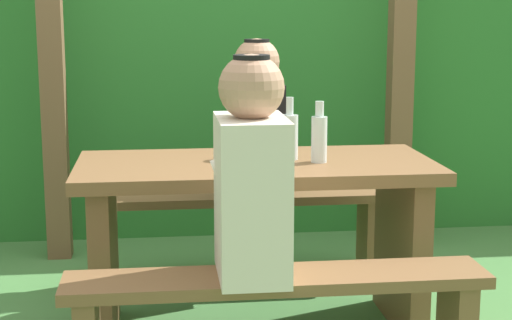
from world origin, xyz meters
TOP-DOWN VIEW (x-y plane):
  - hedge_backdrop at (0.00, 1.93)m, footprint 6.40×1.05m
  - pergola_post_left at (-0.91, 1.11)m, footprint 0.12×0.12m
  - pergola_post_right at (0.91, 1.11)m, footprint 0.12×0.12m
  - picnic_table at (0.00, 0.00)m, footprint 1.40×0.64m
  - bench_near at (0.00, -0.59)m, footprint 1.40×0.24m
  - bench_far at (0.00, 0.59)m, footprint 1.40×0.24m
  - person_white_shirt at (-0.08, -0.59)m, footprint 0.25×0.35m
  - person_black_coat at (0.07, 0.59)m, footprint 0.25×0.35m
  - drinking_glass at (-0.08, 0.05)m, footprint 0.08×0.08m
  - bottle_left at (0.14, 0.03)m, footprint 0.07×0.07m
  - bottle_right at (0.24, -0.05)m, footprint 0.06×0.06m
  - cell_phone at (-0.04, -0.05)m, footprint 0.13×0.16m

SIDE VIEW (x-z plane):
  - bench_near at x=0.00m, z-range 0.10..0.53m
  - bench_far at x=0.00m, z-range 0.10..0.53m
  - picnic_table at x=0.00m, z-range 0.13..0.83m
  - cell_phone at x=-0.04m, z-range 0.70..0.71m
  - drinking_glass at x=-0.08m, z-range 0.70..0.79m
  - person_white_shirt at x=-0.08m, z-range 0.41..1.13m
  - person_black_coat at x=0.07m, z-range 0.41..1.13m
  - bottle_left at x=0.14m, z-range 0.67..0.92m
  - bottle_right at x=0.24m, z-range 0.68..0.92m
  - hedge_backdrop at x=0.00m, z-range 0.00..1.63m
  - pergola_post_left at x=-0.91m, z-range 0.00..2.29m
  - pergola_post_right at x=0.91m, z-range 0.00..2.29m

